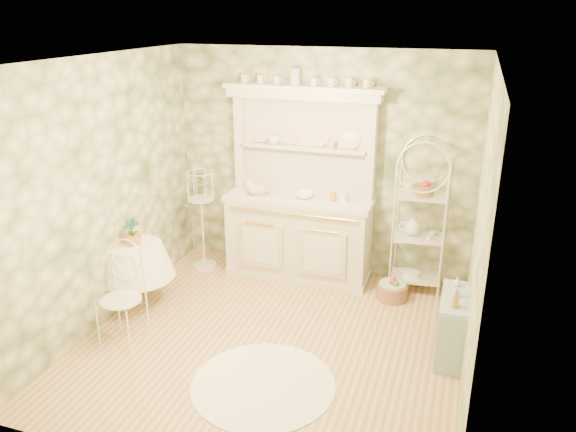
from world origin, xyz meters
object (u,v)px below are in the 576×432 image
(floor_basket, at_px, (392,289))
(birdcage_stand, at_px, (202,212))
(kitchen_dresser, at_px, (299,186))
(bakers_rack, at_px, (420,219))
(side_shelf, at_px, (452,326))
(cafe_chair, at_px, (121,303))
(round_table, at_px, (137,276))

(floor_basket, bearing_deg, birdcage_stand, 177.50)
(kitchen_dresser, distance_m, floor_basket, 1.60)
(bakers_rack, bearing_deg, side_shelf, -75.49)
(bakers_rack, xyz_separation_m, cafe_chair, (-2.61, -2.03, -0.45))
(round_table, relative_size, birdcage_stand, 0.46)
(kitchen_dresser, height_order, bakers_rack, kitchen_dresser)
(bakers_rack, distance_m, round_table, 3.22)
(round_table, bearing_deg, kitchen_dresser, 40.79)
(side_shelf, xyz_separation_m, cafe_chair, (-3.08, -0.76, 0.12))
(kitchen_dresser, relative_size, side_shelf, 3.22)
(cafe_chair, bearing_deg, floor_basket, 36.96)
(bakers_rack, relative_size, birdcage_stand, 1.17)
(cafe_chair, distance_m, floor_basket, 2.94)
(round_table, bearing_deg, bakers_rack, 24.90)
(cafe_chair, bearing_deg, round_table, 113.30)
(round_table, xyz_separation_m, floor_basket, (2.66, 0.99, -0.22))
(kitchen_dresser, xyz_separation_m, round_table, (-1.47, -1.27, -0.80))
(cafe_chair, distance_m, birdcage_stand, 1.81)
(floor_basket, bearing_deg, round_table, -159.68)
(round_table, height_order, birdcage_stand, birdcage_stand)
(bakers_rack, height_order, round_table, bakers_rack)
(bakers_rack, xyz_separation_m, floor_basket, (-0.21, -0.35, -0.75))
(bakers_rack, bearing_deg, floor_basket, -127.33)
(birdcage_stand, bearing_deg, bakers_rack, 5.36)
(side_shelf, distance_m, birdcage_stand, 3.27)
(cafe_chair, xyz_separation_m, birdcage_stand, (-0.00, 1.78, 0.32))
(kitchen_dresser, relative_size, floor_basket, 5.95)
(cafe_chair, height_order, birdcage_stand, birdcage_stand)
(kitchen_dresser, height_order, birdcage_stand, kitchen_dresser)
(birdcage_stand, relative_size, floor_basket, 3.88)
(kitchen_dresser, bearing_deg, bakers_rack, 2.85)
(side_shelf, height_order, cafe_chair, cafe_chair)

